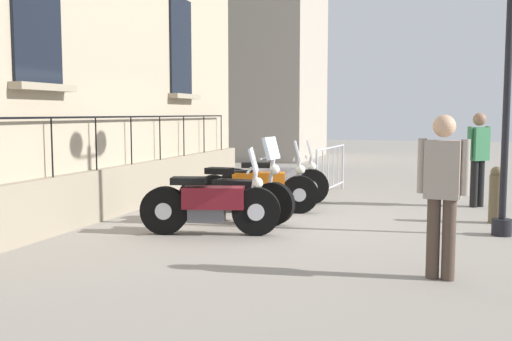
{
  "coord_description": "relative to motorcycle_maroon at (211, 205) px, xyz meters",
  "views": [
    {
      "loc": [
        2.85,
        -9.51,
        1.76
      ],
      "look_at": [
        -0.13,
        0.0,
        0.8
      ],
      "focal_mm": 41.71,
      "sensor_mm": 36.0,
      "label": 1
    }
  ],
  "objects": [
    {
      "name": "crowd_barrier",
      "position": [
        0.88,
        4.78,
        0.13
      ],
      "size": [
        0.21,
        2.33,
        1.05
      ],
      "color": "#B7B7BF",
      "rests_on": "ground_plane"
    },
    {
      "name": "motorcycle_maroon",
      "position": [
        0.0,
        0.0,
        0.0
      ],
      "size": [
        2.02,
        0.82,
        1.27
      ],
      "color": "black",
      "rests_on": "ground_plane"
    },
    {
      "name": "pedestrian_standing",
      "position": [
        3.19,
        -1.44,
        0.55
      ],
      "size": [
        0.52,
        0.27,
        1.75
      ],
      "color": "#47382D",
      "rests_on": "ground_plane"
    },
    {
      "name": "distant_building",
      "position": [
        -3.67,
        14.89,
        5.3
      ],
      "size": [
        4.13,
        5.15,
        11.49
      ],
      "color": "#9E9384",
      "rests_on": "ground_plane"
    },
    {
      "name": "motorcycle_black",
      "position": [
        0.01,
        1.06,
        -0.01
      ],
      "size": [
        2.04,
        0.64,
        1.39
      ],
      "color": "black",
      "rests_on": "ground_plane"
    },
    {
      "name": "pedestrian_walking",
      "position": [
        3.82,
        3.91,
        0.57
      ],
      "size": [
        0.41,
        0.41,
        1.77
      ],
      "color": "black",
      "rests_on": "ground_plane"
    },
    {
      "name": "motorcycle_orange",
      "position": [
        0.06,
        2.05,
        -0.01
      ],
      "size": [
        2.19,
        0.78,
        1.28
      ],
      "color": "black",
      "rests_on": "ground_plane"
    },
    {
      "name": "motorcycle_silver",
      "position": [
        0.07,
        3.14,
        -0.01
      ],
      "size": [
        2.12,
        0.75,
        1.24
      ],
      "color": "black",
      "rests_on": "ground_plane"
    },
    {
      "name": "bollard",
      "position": [
        4.01,
        2.22,
        0.02
      ],
      "size": [
        0.21,
        0.21,
        0.92
      ],
      "color": "brown",
      "rests_on": "ground_plane"
    },
    {
      "name": "ground_plane",
      "position": [
        0.32,
        1.57,
        -0.44
      ],
      "size": [
        60.0,
        60.0,
        0.0
      ],
      "primitive_type": "plane",
      "color": "gray"
    }
  ]
}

